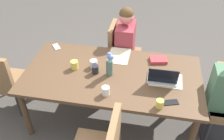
% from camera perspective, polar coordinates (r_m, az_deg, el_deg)
% --- Properties ---
extents(ground_plane, '(10.00, 10.00, 0.00)m').
position_cam_1_polar(ground_plane, '(3.30, 0.00, -10.66)').
color(ground_plane, '#4C4742').
extents(dining_table, '(2.01, 1.05, 0.72)m').
position_cam_1_polar(dining_table, '(2.84, 0.00, -1.90)').
color(dining_table, brown).
rests_on(dining_table, ground_plane).
extents(chair_near_left_near, '(0.44, 0.44, 0.90)m').
position_cam_1_polar(chair_near_left_near, '(3.59, 1.97, 4.55)').
color(chair_near_left_near, olive).
rests_on(chair_near_left_near, ground_plane).
extents(person_near_left_near, '(0.36, 0.40, 1.19)m').
position_cam_1_polar(person_near_left_near, '(3.52, 3.03, 4.27)').
color(person_near_left_near, '#2D2D33').
rests_on(person_near_left_near, ground_plane).
extents(chair_head_right_right_near, '(0.44, 0.44, 0.90)m').
position_cam_1_polar(chair_head_right_right_near, '(3.35, -23.92, -1.98)').
color(chair_head_right_right_near, olive).
rests_on(chair_head_right_right_near, ground_plane).
extents(flower_vase, '(0.09, 0.08, 0.30)m').
position_cam_1_polar(flower_vase, '(2.69, -0.59, 1.54)').
color(flower_vase, '#4C6B60').
rests_on(flower_vase, dining_table).
extents(placemat_near_left_near, '(0.27, 0.36, 0.00)m').
position_cam_1_polar(placemat_near_left_near, '(3.09, 1.63, 3.36)').
color(placemat_near_left_near, beige).
rests_on(placemat_near_left_near, dining_table).
extents(placemat_head_left_left_mid, '(0.37, 0.27, 0.00)m').
position_cam_1_polar(placemat_head_left_left_mid, '(2.77, 12.34, -2.26)').
color(placemat_head_left_left_mid, beige).
rests_on(placemat_head_left_left_mid, dining_table).
extents(laptop_head_left_left_mid, '(0.32, 0.22, 0.21)m').
position_cam_1_polar(laptop_head_left_left_mid, '(2.72, 11.61, -1.84)').
color(laptop_head_left_left_mid, silver).
rests_on(laptop_head_left_left_mid, dining_table).
extents(coffee_mug_near_left, '(0.08, 0.08, 0.10)m').
position_cam_1_polar(coffee_mug_near_left, '(2.78, -3.92, 0.16)').
color(coffee_mug_near_left, '#232328').
rests_on(coffee_mug_near_left, dining_table).
extents(coffee_mug_near_right, '(0.08, 0.08, 0.10)m').
position_cam_1_polar(coffee_mug_near_right, '(2.51, -1.45, -4.87)').
color(coffee_mug_near_right, white).
rests_on(coffee_mug_near_right, dining_table).
extents(coffee_mug_centre_left, '(0.09, 0.09, 0.10)m').
position_cam_1_polar(coffee_mug_centre_left, '(2.88, -8.72, 1.20)').
color(coffee_mug_centre_left, '#DBC64C').
rests_on(coffee_mug_centre_left, dining_table).
extents(coffee_mug_centre_right, '(0.08, 0.08, 0.09)m').
position_cam_1_polar(coffee_mug_centre_right, '(2.43, 11.05, -7.69)').
color(coffee_mug_centre_right, '#DBC64C').
rests_on(coffee_mug_centre_right, dining_table).
extents(coffee_mug_far_left, '(0.09, 0.09, 0.09)m').
position_cam_1_polar(coffee_mug_far_left, '(2.88, -4.26, 1.48)').
color(coffee_mug_far_left, white).
rests_on(coffee_mug_far_left, dining_table).
extents(book_red_cover, '(0.22, 0.18, 0.04)m').
position_cam_1_polar(book_red_cover, '(3.03, 10.71, 2.30)').
color(book_red_cover, '#B73338').
rests_on(book_red_cover, dining_table).
extents(phone_black, '(0.16, 0.11, 0.01)m').
position_cam_1_polar(phone_black, '(2.52, 13.50, -7.32)').
color(phone_black, black).
rests_on(phone_black, dining_table).
extents(phone_silver, '(0.15, 0.16, 0.01)m').
position_cam_1_polar(phone_silver, '(3.34, -12.81, 5.30)').
color(phone_silver, silver).
rests_on(phone_silver, dining_table).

